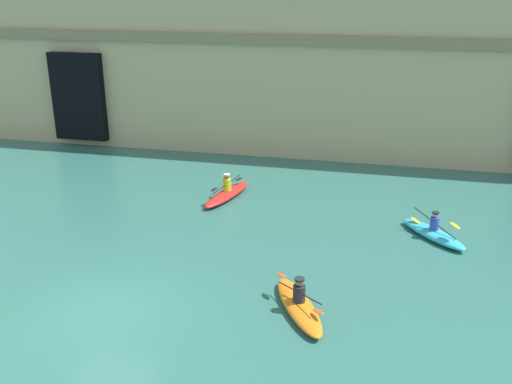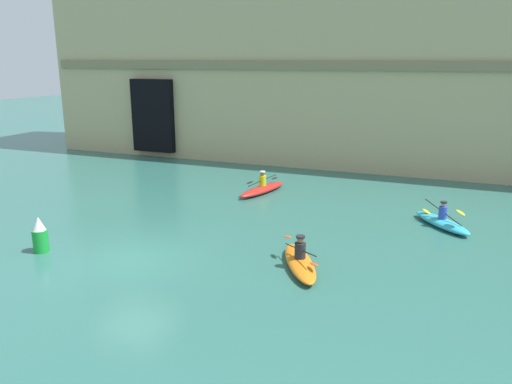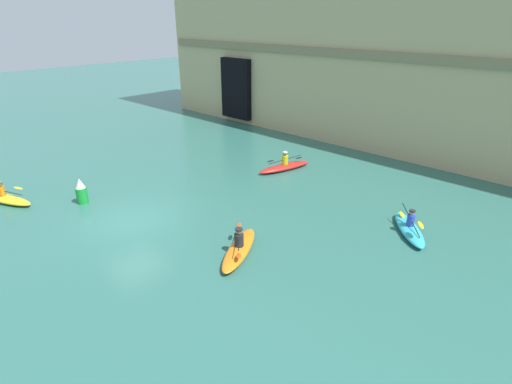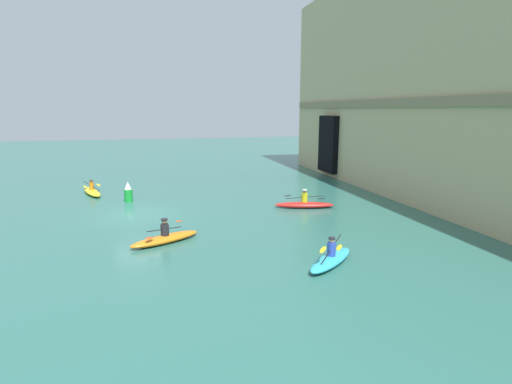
{
  "view_description": "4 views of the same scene",
  "coord_description": "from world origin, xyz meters",
  "views": [
    {
      "loc": [
        7.43,
        -12.77,
        9.16
      ],
      "look_at": [
        2.97,
        6.67,
        1.54
      ],
      "focal_mm": 40.0,
      "sensor_mm": 36.0,
      "label": 1
    },
    {
      "loc": [
        9.67,
        -12.97,
        6.52
      ],
      "look_at": [
        2.31,
        5.45,
        1.21
      ],
      "focal_mm": 35.0,
      "sensor_mm": 36.0,
      "label": 2
    },
    {
      "loc": [
        14.85,
        -7.72,
        8.41
      ],
      "look_at": [
        3.12,
        4.84,
        0.76
      ],
      "focal_mm": 28.0,
      "sensor_mm": 36.0,
      "label": 3
    },
    {
      "loc": [
        22.64,
        1.14,
        5.73
      ],
      "look_at": [
        2.85,
        6.17,
        1.51
      ],
      "focal_mm": 28.0,
      "sensor_mm": 36.0,
      "label": 4
    }
  ],
  "objects": [
    {
      "name": "kayak_orange",
      "position": [
        5.45,
        1.4,
        0.22
      ],
      "size": [
        2.22,
        3.27,
        1.09
      ],
      "rotation": [
        0.0,
        0.0,
        2.05
      ],
      "color": "orange",
      "rests_on": "ground"
    },
    {
      "name": "cliff_bluff",
      "position": [
        2.72,
        19.88,
        7.71
      ],
      "size": [
        39.65,
        8.5,
        15.47
      ],
      "color": "tan",
      "rests_on": "ground"
    },
    {
      "name": "ground_plane",
      "position": [
        0.0,
        0.0,
        0.0
      ],
      "size": [
        120.0,
        120.0,
        0.0
      ],
      "primitive_type": "plane",
      "color": "#2D665B"
    },
    {
      "name": "marker_buoy",
      "position": [
        -3.34,
        -0.62,
        0.59
      ],
      "size": [
        0.53,
        0.53,
        1.27
      ],
      "color": "green",
      "rests_on": "ground"
    },
    {
      "name": "kayak_yellow",
      "position": [
        -6.3,
        -3.2,
        0.2
      ],
      "size": [
        3.63,
        1.91,
        1.05
      ],
      "rotation": [
        0.0,
        0.0,
        0.34
      ],
      "color": "yellow",
      "rests_on": "ground"
    },
    {
      "name": "kayak_red",
      "position": [
        1.0,
        9.61,
        0.22
      ],
      "size": [
        1.61,
        3.58,
        1.12
      ],
      "rotation": [
        0.0,
        0.0,
        1.32
      ],
      "color": "red",
      "rests_on": "ground"
    },
    {
      "name": "kayak_cyan",
      "position": [
        9.55,
        7.39,
        0.21
      ],
      "size": [
        2.61,
        2.85,
        1.06
      ],
      "rotation": [
        0.0,
        0.0,
        2.28
      ],
      "color": "#33B2C6",
      "rests_on": "ground"
    }
  ]
}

